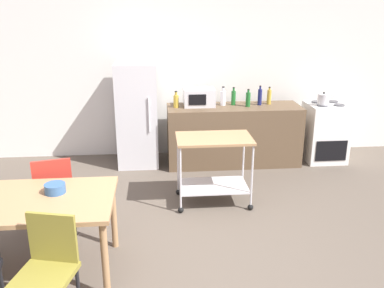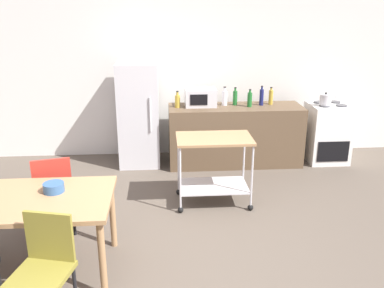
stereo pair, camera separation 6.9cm
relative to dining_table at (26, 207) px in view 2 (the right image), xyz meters
name	(u,v)px [view 2 (the right image)]	position (x,y,z in m)	size (l,w,h in m)	color
ground_plane	(186,264)	(1.41, 0.02, -0.67)	(12.00, 12.00, 0.00)	brown
back_wall	(174,64)	(1.41, 3.22, 0.78)	(8.40, 0.12, 2.90)	silver
kitchen_counter	(235,135)	(2.31, 2.62, -0.22)	(2.00, 0.64, 0.90)	brown
dining_table	(26,207)	(0.00, 0.00, 0.00)	(1.50, 0.90, 0.75)	#A37A51
chair_olive	(44,265)	(0.31, -0.66, -0.15)	(0.48, 0.48, 0.89)	olive
chair_red	(54,189)	(0.06, 0.69, -0.15)	(0.48, 0.48, 0.89)	#B72D23
stove_oven	(327,133)	(3.76, 2.64, -0.22)	(0.60, 0.61, 0.92)	white
refrigerator	(139,115)	(0.86, 2.72, 0.10)	(0.60, 0.63, 1.55)	silver
kitchen_cart	(214,159)	(1.82, 1.30, -0.10)	(0.91, 0.57, 0.85)	#A37A51
bottle_sesame_oil	(177,101)	(1.44, 2.63, 0.33)	(0.08, 0.08, 0.24)	gold
microwave	(200,97)	(1.78, 2.70, 0.36)	(0.46, 0.35, 0.26)	silver
bottle_vinegar	(225,98)	(2.15, 2.71, 0.35)	(0.08, 0.08, 0.28)	silver
bottle_olive_oil	(235,98)	(2.31, 2.71, 0.34)	(0.07, 0.07, 0.27)	#1E6628
bottle_soda	(250,99)	(2.51, 2.59, 0.34)	(0.07, 0.07, 0.26)	#1E6628
bottle_soy_sauce	(261,97)	(2.70, 2.67, 0.36)	(0.06, 0.06, 0.29)	navy
bottle_hot_sauce	(271,97)	(2.86, 2.72, 0.34)	(0.06, 0.06, 0.26)	gold
fruit_bowl	(54,187)	(0.22, 0.12, 0.12)	(0.19, 0.19, 0.08)	#33598C
kettle	(325,100)	(3.64, 2.54, 0.33)	(0.24, 0.17, 0.19)	silver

